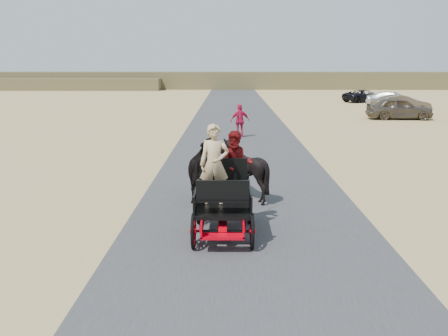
{
  "coord_description": "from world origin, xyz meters",
  "views": [
    {
      "loc": [
        -0.47,
        -11.27,
        3.86
      ],
      "look_at": [
        -0.61,
        1.18,
        1.2
      ],
      "focal_mm": 40.0,
      "sensor_mm": 36.0,
      "label": 1
    }
  ],
  "objects_px": {
    "horse_right": "(244,170)",
    "car_a": "(399,108)",
    "horse_left": "(205,170)",
    "car_d": "(365,96)",
    "pedestrian": "(240,121)",
    "car_c": "(393,99)",
    "carriage": "(223,219)",
    "car_b": "(401,104)"
  },
  "relations": [
    {
      "from": "horse_left",
      "to": "car_d",
      "type": "relative_size",
      "value": 0.47
    },
    {
      "from": "pedestrian",
      "to": "car_b",
      "type": "relative_size",
      "value": 0.41
    },
    {
      "from": "carriage",
      "to": "horse_right",
      "type": "distance_m",
      "value": 3.09
    },
    {
      "from": "horse_right",
      "to": "car_c",
      "type": "xyz_separation_m",
      "value": [
        13.7,
        29.68,
        -0.2
      ]
    },
    {
      "from": "car_b",
      "to": "car_c",
      "type": "relative_size",
      "value": 0.95
    },
    {
      "from": "car_b",
      "to": "car_c",
      "type": "distance_m",
      "value": 5.66
    },
    {
      "from": "horse_left",
      "to": "horse_right",
      "type": "height_order",
      "value": "horse_right"
    },
    {
      "from": "horse_right",
      "to": "car_a",
      "type": "bearing_deg",
      "value": -118.79
    },
    {
      "from": "horse_right",
      "to": "car_b",
      "type": "bearing_deg",
      "value": -117.51
    },
    {
      "from": "carriage",
      "to": "car_a",
      "type": "bearing_deg",
      "value": 63.33
    },
    {
      "from": "carriage",
      "to": "horse_right",
      "type": "bearing_deg",
      "value": 79.61
    },
    {
      "from": "carriage",
      "to": "car_b",
      "type": "height_order",
      "value": "car_b"
    },
    {
      "from": "car_d",
      "to": "car_c",
      "type": "bearing_deg",
      "value": 167.06
    },
    {
      "from": "car_c",
      "to": "car_d",
      "type": "relative_size",
      "value": 1.05
    },
    {
      "from": "horse_left",
      "to": "pedestrian",
      "type": "distance_m",
      "value": 11.93
    },
    {
      "from": "pedestrian",
      "to": "car_c",
      "type": "distance_m",
      "value": 22.39
    },
    {
      "from": "car_a",
      "to": "car_d",
      "type": "height_order",
      "value": "car_a"
    },
    {
      "from": "horse_left",
      "to": "pedestrian",
      "type": "height_order",
      "value": "pedestrian"
    },
    {
      "from": "horse_left",
      "to": "car_c",
      "type": "bearing_deg",
      "value": -116.51
    },
    {
      "from": "horse_right",
      "to": "carriage",
      "type": "bearing_deg",
      "value": 79.61
    },
    {
      "from": "horse_right",
      "to": "pedestrian",
      "type": "height_order",
      "value": "pedestrian"
    },
    {
      "from": "horse_left",
      "to": "car_a",
      "type": "bearing_deg",
      "value": -121.12
    },
    {
      "from": "horse_right",
      "to": "car_d",
      "type": "relative_size",
      "value": 0.4
    },
    {
      "from": "horse_right",
      "to": "car_a",
      "type": "relative_size",
      "value": 0.39
    },
    {
      "from": "horse_right",
      "to": "car_b",
      "type": "height_order",
      "value": "horse_right"
    },
    {
      "from": "pedestrian",
      "to": "car_a",
      "type": "distance_m",
      "value": 13.88
    },
    {
      "from": "horse_left",
      "to": "car_a",
      "type": "distance_m",
      "value": 23.72
    },
    {
      "from": "horse_left",
      "to": "car_c",
      "type": "relative_size",
      "value": 0.45
    },
    {
      "from": "car_d",
      "to": "car_a",
      "type": "bearing_deg",
      "value": 150.53
    },
    {
      "from": "horse_right",
      "to": "pedestrian",
      "type": "xyz_separation_m",
      "value": [
        0.13,
        11.87,
        0.01
      ]
    },
    {
      "from": "horse_left",
      "to": "car_d",
      "type": "xyz_separation_m",
      "value": [
        13.8,
        35.05,
        -0.25
      ]
    },
    {
      "from": "car_c",
      "to": "pedestrian",
      "type": "bearing_deg",
      "value": 172.48
    },
    {
      "from": "carriage",
      "to": "horse_right",
      "type": "height_order",
      "value": "horse_right"
    },
    {
      "from": "car_a",
      "to": "car_c",
      "type": "height_order",
      "value": "car_a"
    },
    {
      "from": "carriage",
      "to": "car_c",
      "type": "xyz_separation_m",
      "value": [
        14.25,
        32.68,
        0.29
      ]
    },
    {
      "from": "pedestrian",
      "to": "car_d",
      "type": "distance_m",
      "value": 26.37
    },
    {
      "from": "horse_right",
      "to": "car_c",
      "type": "distance_m",
      "value": 32.69
    },
    {
      "from": "pedestrian",
      "to": "car_b",
      "type": "bearing_deg",
      "value": -150.74
    },
    {
      "from": "horse_right",
      "to": "car_d",
      "type": "xyz_separation_m",
      "value": [
        12.7,
        35.05,
        -0.25
      ]
    },
    {
      "from": "car_a",
      "to": "horse_left",
      "type": "bearing_deg",
      "value": 151.69
    },
    {
      "from": "horse_left",
      "to": "pedestrian",
      "type": "relative_size",
      "value": 1.16
    },
    {
      "from": "pedestrian",
      "to": "car_a",
      "type": "bearing_deg",
      "value": -157.92
    }
  ]
}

